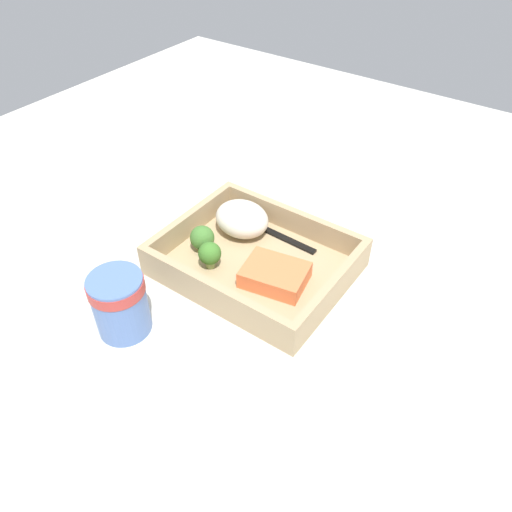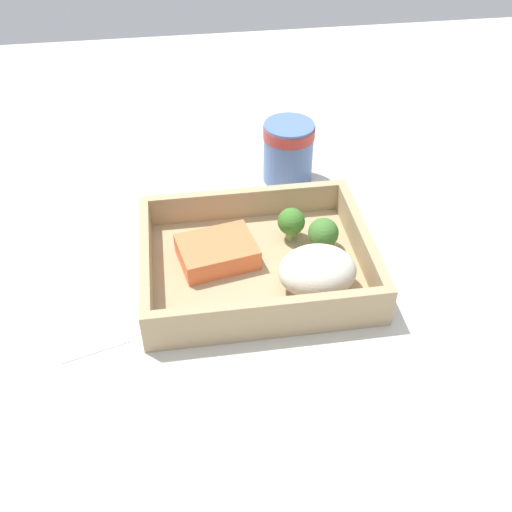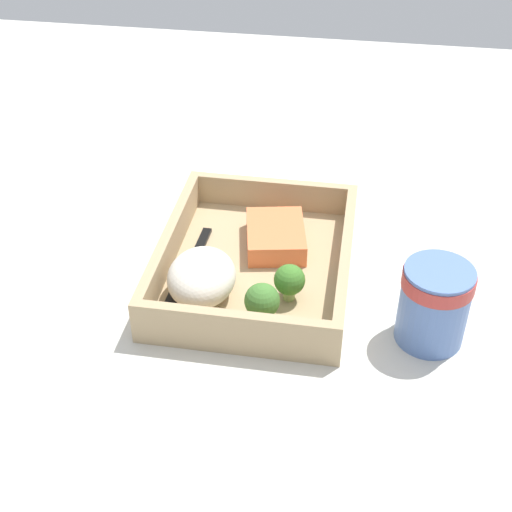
{
  "view_description": "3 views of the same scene",
  "coord_description": "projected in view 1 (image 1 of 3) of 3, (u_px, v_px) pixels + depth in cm",
  "views": [
    {
      "loc": [
        -33.04,
        46.39,
        52.38
      ],
      "look_at": [
        0.0,
        0.0,
        2.7
      ],
      "focal_mm": 35.0,
      "sensor_mm": 36.0,
      "label": 1
    },
    {
      "loc": [
        -8.04,
        -54.1,
        50.08
      ],
      "look_at": [
        0.0,
        0.0,
        2.7
      ],
      "focal_mm": 42.0,
      "sensor_mm": 36.0,
      "label": 2
    },
    {
      "loc": [
        65.8,
        10.99,
        53.02
      ],
      "look_at": [
        0.0,
        0.0,
        2.7
      ],
      "focal_mm": 50.0,
      "sensor_mm": 36.0,
      "label": 3
    }
  ],
  "objects": [
    {
      "name": "tray_rim",
      "position": [
        256.0,
        253.0,
        0.75
      ],
      "size": [
        27.52,
        21.99,
        4.02
      ],
      "color": "tan",
      "rests_on": "takeout_tray"
    },
    {
      "name": "takeout_tray",
      "position": [
        256.0,
        266.0,
        0.77
      ],
      "size": [
        27.52,
        21.99,
        1.2
      ],
      "primitive_type": "cube",
      "color": "tan",
      "rests_on": "ground_plane"
    },
    {
      "name": "receipt_slip",
      "position": [
        390.0,
        312.0,
        0.7
      ],
      "size": [
        10.97,
        15.11,
        0.24
      ],
      "primitive_type": "cube",
      "rotation": [
        0.0,
        0.0,
        0.28
      ],
      "color": "white",
      "rests_on": "ground_plane"
    },
    {
      "name": "broccoli_floret_1",
      "position": [
        210.0,
        254.0,
        0.74
      ],
      "size": [
        3.49,
        3.49,
        4.42
      ],
      "color": "#86A15C",
      "rests_on": "takeout_tray"
    },
    {
      "name": "mashed_potatoes",
      "position": [
        242.0,
        219.0,
        0.81
      ],
      "size": [
        9.05,
        7.56,
        5.38
      ],
      "primitive_type": "ellipsoid",
      "color": "beige",
      "rests_on": "takeout_tray"
    },
    {
      "name": "paper_cup",
      "position": [
        119.0,
        302.0,
        0.65
      ],
      "size": [
        7.41,
        7.41,
        9.11
      ],
      "color": "#5170AD",
      "rests_on": "ground_plane"
    },
    {
      "name": "fork",
      "position": [
        266.0,
        230.0,
        0.82
      ],
      "size": [
        15.85,
        2.32,
        0.44
      ],
      "color": "black",
      "rests_on": "takeout_tray"
    },
    {
      "name": "salmon_fillet",
      "position": [
        275.0,
        275.0,
        0.73
      ],
      "size": [
        10.31,
        8.58,
        2.67
      ],
      "primitive_type": "cube",
      "rotation": [
        0.0,
        0.0,
        0.19
      ],
      "color": "#F37040",
      "rests_on": "takeout_tray"
    },
    {
      "name": "ground_plane",
      "position": [
        256.0,
        274.0,
        0.78
      ],
      "size": [
        160.0,
        160.0,
        2.0
      ],
      "primitive_type": "cube",
      "color": "beige"
    },
    {
      "name": "broccoli_floret_2",
      "position": [
        202.0,
        238.0,
        0.78
      ],
      "size": [
        3.85,
        3.85,
        4.28
      ],
      "color": "#88AE5E",
      "rests_on": "takeout_tray"
    }
  ]
}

